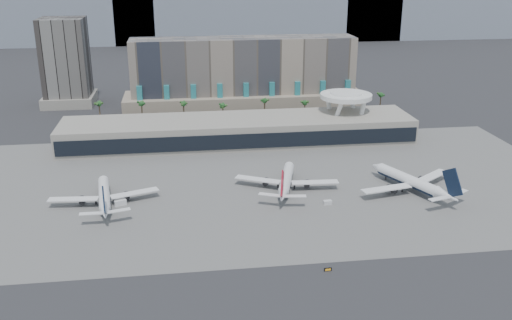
{
  "coord_description": "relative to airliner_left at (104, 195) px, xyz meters",
  "views": [
    {
      "loc": [
        -27.43,
        -155.19,
        86.09
      ],
      "look_at": [
        -0.94,
        40.0,
        15.54
      ],
      "focal_mm": 40.0,
      "sensor_mm": 36.0,
      "label": 1
    }
  ],
  "objects": [
    {
      "name": "ground",
      "position": [
        56.75,
        -42.52,
        -3.61
      ],
      "size": [
        900.0,
        900.0,
        0.0
      ],
      "primitive_type": "plane",
      "color": "#232326",
      "rests_on": "ground"
    },
    {
      "name": "apron_pad",
      "position": [
        56.75,
        12.48,
        -3.58
      ],
      "size": [
        260.0,
        130.0,
        0.06
      ],
      "primitive_type": "cube",
      "color": "#5B5B59",
      "rests_on": "ground"
    },
    {
      "name": "mountain_ridge",
      "position": [
        84.63,
        427.48,
        26.28
      ],
      "size": [
        680.0,
        60.0,
        70.0
      ],
      "color": "gray",
      "rests_on": "ground"
    },
    {
      "name": "hotel",
      "position": [
        66.75,
        131.89,
        13.2
      ],
      "size": [
        140.0,
        30.0,
        42.0
      ],
      "color": "gray",
      "rests_on": "ground"
    },
    {
      "name": "office_tower",
      "position": [
        -38.25,
        157.48,
        19.33
      ],
      "size": [
        30.0,
        30.0,
        52.0
      ],
      "color": "black",
      "rests_on": "ground"
    },
    {
      "name": "terminal",
      "position": [
        56.75,
        67.32,
        2.91
      ],
      "size": [
        170.0,
        32.5,
        14.5
      ],
      "color": "#A49D90",
      "rests_on": "ground"
    },
    {
      "name": "saucer_structure",
      "position": [
        111.75,
        73.48,
        14.84
      ],
      "size": [
        26.0,
        26.0,
        21.89
      ],
      "color": "white",
      "rests_on": "ground"
    },
    {
      "name": "palm_row",
      "position": [
        63.75,
        102.48,
        6.89
      ],
      "size": [
        157.8,
        2.8,
        13.1
      ],
      "color": "brown",
      "rests_on": "ground"
    },
    {
      "name": "airliner_left",
      "position": [
        0.0,
        0.0,
        0.0
      ],
      "size": [
        39.94,
        41.35,
        14.31
      ],
      "rotation": [
        0.0,
        0.0,
        0.13
      ],
      "color": "white",
      "rests_on": "ground"
    },
    {
      "name": "airliner_centre",
      "position": [
        68.81,
        5.64,
        0.08
      ],
      "size": [
        39.95,
        41.43,
        14.62
      ],
      "rotation": [
        0.0,
        0.0,
        -0.27
      ],
      "color": "white",
      "rests_on": "ground"
    },
    {
      "name": "airliner_right",
      "position": [
        116.44,
        -2.97,
        0.38
      ],
      "size": [
        41.67,
        42.92,
        15.81
      ],
      "rotation": [
        0.0,
        0.0,
        0.41
      ],
      "color": "white",
      "rests_on": "ground"
    },
    {
      "name": "service_vehicle_a",
      "position": [
        5.66,
        -1.62,
        -2.55
      ],
      "size": [
        4.8,
        3.47,
        2.12
      ],
      "primitive_type": "cube",
      "rotation": [
        0.0,
        0.0,
        0.35
      ],
      "color": "white",
      "rests_on": "ground"
    },
    {
      "name": "service_vehicle_b",
      "position": [
        81.21,
        -11.17,
        -2.83
      ],
      "size": [
        3.16,
        1.98,
        1.56
      ],
      "primitive_type": "cube",
      "rotation": [
        0.0,
        0.0,
        0.09
      ],
      "color": "silver",
      "rests_on": "ground"
    },
    {
      "name": "taxiway_sign",
      "position": [
        69.46,
        -57.09,
        -3.1
      ],
      "size": [
        2.29,
        0.5,
        1.03
      ],
      "rotation": [
        0.0,
        0.0,
        0.07
      ],
      "color": "black",
      "rests_on": "ground"
    }
  ]
}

